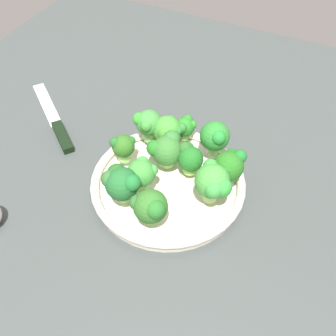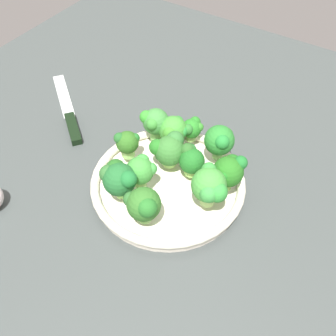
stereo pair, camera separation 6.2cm
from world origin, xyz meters
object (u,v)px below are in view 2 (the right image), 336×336
object	(u,v)px
broccoli_floret_1	(229,171)
broccoli_floret_5	(141,170)
broccoli_floret_3	(127,143)
broccoli_floret_9	(119,178)
broccoli_floret_11	(220,140)
broccoli_floret_10	(143,205)
broccoli_floret_8	(168,149)
broccoli_floret_0	(210,187)
broccoli_floret_6	(191,159)
knife	(69,116)
broccoli_floret_4	(155,122)
broccoli_floret_7	(193,129)
bowl	(168,184)
broccoli_floret_2	(174,130)

from	to	relation	value
broccoli_floret_1	broccoli_floret_5	xyz separation A→B (cm)	(13.65, 7.93, -0.65)
broccoli_floret_3	broccoli_floret_9	distance (cm)	10.19
broccoli_floret_11	broccoli_floret_10	bearing A→B (deg)	79.50
broccoli_floret_5	broccoli_floret_8	bearing A→B (deg)	-98.51
broccoli_floret_9	broccoli_floret_0	bearing A→B (deg)	-155.31
broccoli_floret_6	knife	bearing A→B (deg)	-2.88
broccoli_floret_4	broccoli_floret_11	distance (cm)	13.70
broccoli_floret_5	broccoli_floret_9	world-z (taller)	broccoli_floret_9
broccoli_floret_10	knife	distance (cm)	36.09
broccoli_floret_5	broccoli_floret_1	bearing A→B (deg)	-149.84
broccoli_floret_4	broccoli_floret_10	bearing A→B (deg)	118.62
broccoli_floret_8	broccoli_floret_3	bearing A→B (deg)	17.57
broccoli_floret_4	broccoli_floret_11	world-z (taller)	broccoli_floret_11
broccoli_floret_7	broccoli_floret_9	distance (cm)	19.90
broccoli_floret_6	knife	size ratio (longest dim) A/B	0.26
broccoli_floret_1	broccoli_floret_7	world-z (taller)	broccoli_floret_1
broccoli_floret_11	knife	bearing A→B (deg)	7.09
bowl	broccoli_floret_11	world-z (taller)	broccoli_floret_11
broccoli_floret_8	bowl	bearing A→B (deg)	122.85
broccoli_floret_2	broccoli_floret_3	size ratio (longest dim) A/B	1.15
broccoli_floret_4	broccoli_floret_5	xyz separation A→B (cm)	(-4.85, 11.73, -0.44)
knife	broccoli_floret_10	bearing A→B (deg)	153.81
broccoli_floret_10	knife	world-z (taller)	broccoli_floret_10
bowl	broccoli_floret_7	distance (cm)	12.63
broccoli_floret_0	broccoli_floret_1	distance (cm)	5.43
broccoli_floret_2	broccoli_floret_11	bearing A→B (deg)	-171.08
broccoli_floret_1	broccoli_floret_8	bearing A→B (deg)	2.72
broccoli_floret_10	broccoli_floret_1	bearing A→B (deg)	-121.44
broccoli_floret_9	broccoli_floret_6	bearing A→B (deg)	-123.33
broccoli_floret_10	broccoli_floret_0	bearing A→B (deg)	-130.69
bowl	broccoli_floret_2	size ratio (longest dim) A/B	4.47
broccoli_floret_7	knife	xyz separation A→B (cm)	(28.75, 6.06, -5.45)
broccoli_floret_6	broccoli_floret_10	xyz separation A→B (cm)	(0.93, 14.02, 0.71)
broccoli_floret_0	broccoli_floret_7	distance (cm)	16.83
broccoli_floret_0	knife	xyz separation A→B (cm)	(39.49, -6.78, -7.19)
broccoli_floret_4	broccoli_floret_5	world-z (taller)	broccoli_floret_4
broccoli_floret_2	broccoli_floret_5	xyz separation A→B (cm)	(-0.77, 12.34, 0.16)
broccoli_floret_6	broccoli_floret_1	bearing A→B (deg)	-178.65
broccoli_floret_7	broccoli_floret_10	world-z (taller)	broccoli_floret_10
broccoli_floret_6	broccoli_floret_9	bearing A→B (deg)	56.67
broccoli_floret_1	broccoli_floret_2	size ratio (longest dim) A/B	1.10
broccoli_floret_1	bowl	bearing A→B (deg)	22.25
broccoli_floret_1	broccoli_floret_8	distance (cm)	12.59
broccoli_floret_11	broccoli_floret_2	bearing A→B (deg)	8.92
bowl	broccoli_floret_2	bearing A→B (deg)	-63.99
broccoli_floret_6	broccoli_floret_8	distance (cm)	4.83
broccoli_floret_1	broccoli_floret_11	size ratio (longest dim) A/B	0.97
broccoli_floret_9	broccoli_floret_10	size ratio (longest dim) A/B	1.06
broccoli_floret_3	broccoli_floret_8	distance (cm)	8.11
bowl	broccoli_floret_9	world-z (taller)	broccoli_floret_9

